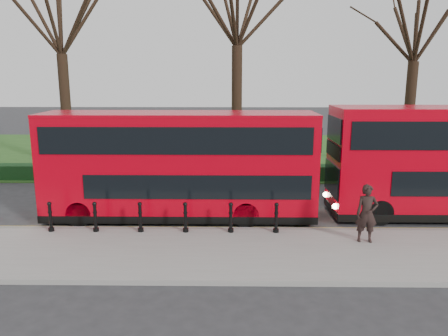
{
  "coord_description": "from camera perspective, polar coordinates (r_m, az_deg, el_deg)",
  "views": [
    {
      "loc": [
        1.62,
        -15.54,
        5.43
      ],
      "look_at": [
        1.39,
        0.5,
        2.0
      ],
      "focal_mm": 35.0,
      "sensor_mm": 36.0,
      "label": 1
    }
  ],
  "objects": [
    {
      "name": "ground",
      "position": [
        16.54,
        -4.9,
        -7.14
      ],
      "size": [
        120.0,
        120.0,
        0.0
      ],
      "primitive_type": "plane",
      "color": "#28282B",
      "rests_on": "ground"
    },
    {
      "name": "pavement",
      "position": [
        13.73,
        -6.15,
        -10.96
      ],
      "size": [
        60.0,
        4.0,
        0.15
      ],
      "primitive_type": "cube",
      "color": "gray",
      "rests_on": "ground"
    },
    {
      "name": "kerb",
      "position": [
        15.58,
        -5.27,
        -8.09
      ],
      "size": [
        60.0,
        0.25,
        0.16
      ],
      "primitive_type": "cube",
      "color": "slate",
      "rests_on": "ground"
    },
    {
      "name": "grass_verge",
      "position": [
        31.06,
        -2.19,
        2.05
      ],
      "size": [
        60.0,
        18.0,
        0.06
      ],
      "primitive_type": "cube",
      "color": "#234A18",
      "rests_on": "ground"
    },
    {
      "name": "hedge",
      "position": [
        22.96,
        -3.26,
        -0.61
      ],
      "size": [
        60.0,
        0.9,
        0.8
      ],
      "primitive_type": "cube",
      "color": "black",
      "rests_on": "ground"
    },
    {
      "name": "yellow_line_outer",
      "position": [
        15.88,
        -5.15,
        -7.95
      ],
      "size": [
        60.0,
        0.1,
        0.01
      ],
      "primitive_type": "cube",
      "color": "yellow",
      "rests_on": "ground"
    },
    {
      "name": "yellow_line_inner",
      "position": [
        16.07,
        -5.07,
        -7.71
      ],
      "size": [
        60.0,
        0.1,
        0.01
      ],
      "primitive_type": "cube",
      "color": "yellow",
      "rests_on": "ground"
    },
    {
      "name": "tree_left",
      "position": [
        27.49,
        -20.76,
        18.21
      ],
      "size": [
        7.68,
        7.68,
        12.0
      ],
      "color": "black",
      "rests_on": "ground"
    },
    {
      "name": "tree_mid",
      "position": [
        25.84,
        1.76,
        20.73
      ],
      "size": [
        8.2,
        8.2,
        12.81
      ],
      "color": "black",
      "rests_on": "ground"
    },
    {
      "name": "tree_right",
      "position": [
        27.7,
        23.88,
        16.75
      ],
      "size": [
        7.19,
        7.19,
        11.24
      ],
      "color": "black",
      "rests_on": "ground"
    },
    {
      "name": "bollard_row",
      "position": [
        15.15,
        -7.99,
        -6.45
      ],
      "size": [
        7.9,
        0.15,
        1.0
      ],
      "color": "black",
      "rests_on": "pavement"
    },
    {
      "name": "bus_lead",
      "position": [
        16.6,
        -5.83,
        0.24
      ],
      "size": [
        10.21,
        2.35,
        4.06
      ],
      "color": "#B0000F",
      "rests_on": "ground"
    },
    {
      "name": "pedestrian",
      "position": [
        14.73,
        18.15,
        -5.68
      ],
      "size": [
        0.72,
        0.51,
        1.88
      ],
      "primitive_type": "imported",
      "rotation": [
        0.0,
        0.0,
        -0.08
      ],
      "color": "black",
      "rests_on": "pavement"
    }
  ]
}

